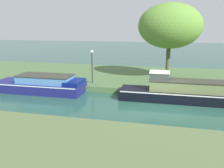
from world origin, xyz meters
TOP-DOWN VIEW (x-y plane):
  - ground_plane at (0.00, 0.00)m, footprint 120.00×120.00m
  - riverbank_far at (0.00, 7.00)m, footprint 72.00×10.00m
  - navy_barge at (-8.75, 1.20)m, footprint 6.86×2.29m
  - black_narrowboat at (2.34, 1.20)m, footprint 10.03×1.81m
  - willow_tree_left at (0.40, 5.71)m, footprint 5.11×4.15m
  - lamp_post at (-5.41, 3.20)m, footprint 0.24×0.24m
  - mooring_post_far at (-0.17, 2.31)m, footprint 0.12×0.12m

SIDE VIEW (x-z plane):
  - ground_plane at x=0.00m, z-range 0.00..0.00m
  - riverbank_far at x=0.00m, z-range 0.00..0.40m
  - navy_barge at x=-8.75m, z-range -0.10..1.21m
  - black_narrowboat at x=2.34m, z-range -0.33..1.60m
  - mooring_post_far at x=-0.17m, z-range 0.40..1.20m
  - lamp_post at x=-5.41m, z-range 0.76..3.37m
  - willow_tree_left at x=0.40m, z-range 1.70..7.95m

